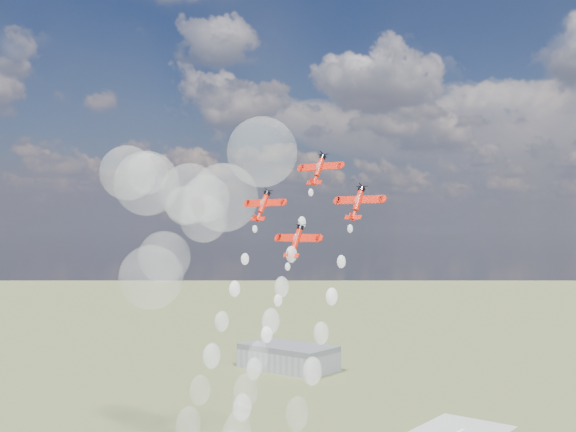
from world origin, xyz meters
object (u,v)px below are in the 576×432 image
(plane_right, at_px, (358,202))
(plane_left, at_px, (263,205))
(hangar, at_px, (288,357))
(plane_lead, at_px, (319,169))
(plane_slot, at_px, (296,240))

(plane_right, bearing_deg, plane_left, 180.00)
(hangar, height_order, plane_lead, plane_lead)
(hangar, bearing_deg, plane_slot, -51.40)
(hangar, height_order, plane_left, plane_left)
(plane_left, bearing_deg, plane_right, 0.00)
(plane_left, relative_size, plane_slot, 1.00)
(hangar, relative_size, plane_slot, 4.19)
(plane_slot, bearing_deg, plane_lead, 90.00)
(plane_lead, bearing_deg, plane_right, -17.95)
(plane_left, distance_m, plane_right, 27.55)
(plane_lead, bearing_deg, plane_left, -162.05)
(plane_lead, relative_size, plane_slot, 1.00)
(plane_lead, distance_m, plane_slot, 19.28)
(plane_left, bearing_deg, plane_lead, 17.95)
(plane_left, height_order, plane_right, same)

